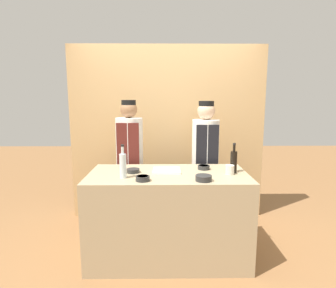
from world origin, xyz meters
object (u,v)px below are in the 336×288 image
Objects in this scene: cup_cream at (230,170)px; chef_left at (130,161)px; chef_right at (205,161)px; cutting_board at (167,171)px; sauce_bowl_yellow at (204,167)px; sauce_bowl_white at (143,178)px; sauce_bowl_brown at (204,178)px; bottle_clear at (123,165)px; bottle_soy at (234,161)px; sauce_bowl_orange at (133,170)px.

cup_cream is 0.06× the size of chef_left.
cutting_board is at bearing -130.42° from chef_right.
sauce_bowl_white is (-0.63, -0.42, 0.00)m from sauce_bowl_yellow.
sauce_bowl_brown is 0.53× the size of cutting_board.
sauce_bowl_white is 0.24m from bottle_clear.
sauce_bowl_brown is 0.38m from cup_cream.
chef_right is at bearing 108.77° from bottle_soy.
bottle_soy is 0.12m from cup_cream.
cup_cream is 0.06× the size of chef_right.
sauce_bowl_white is at bearing -162.04° from bottle_soy.
sauce_bowl_brown is 0.47× the size of bottle_clear.
chef_left reaches higher than sauce_bowl_yellow.
sauce_bowl_brown reaches higher than cutting_board.
cup_cream is at bearing -10.12° from cutting_board.
cup_cream is at bearing -40.07° from sauce_bowl_yellow.
cup_cream is at bearing -125.77° from bottle_soy.
sauce_bowl_yellow reaches higher than cutting_board.
sauce_bowl_orange is 0.35m from cutting_board.
sauce_bowl_yellow is at bearing 11.94° from cutting_board.
sauce_bowl_orange is 1.04× the size of sauce_bowl_yellow.
bottle_clear reaches higher than sauce_bowl_orange.
sauce_bowl_brown is at bearing -7.46° from bottle_clear.
cup_cream is 0.71m from chef_right.
bottle_clear is at bearing -87.44° from chef_left.
bottle_soy reaches higher than sauce_bowl_white.
bottle_clear reaches higher than sauce_bowl_white.
bottle_soy is 0.19× the size of chef_left.
sauce_bowl_white is 0.08× the size of chef_right.
bottle_soy is (0.93, 0.30, 0.09)m from sauce_bowl_white.
chef_left is at bearing 131.23° from sauce_bowl_brown.
bottle_soy is (1.12, 0.21, -0.01)m from bottle_clear.
cutting_board is at bearing 29.67° from bottle_clear.
sauce_bowl_orange is at bearing -179.71° from bottle_soy.
chef_right is (0.84, 0.62, -0.04)m from sauce_bowl_orange.
bottle_soy reaches higher than sauce_bowl_orange.
bottle_soy reaches higher than cup_cream.
cup_cream is (1.07, 0.13, -0.08)m from bottle_clear.
sauce_bowl_white is (-0.57, 0.01, -0.00)m from sauce_bowl_brown.
sauce_bowl_brown is at bearing -99.06° from chef_right.
cutting_board is at bearing 177.01° from bottle_soy.
cutting_board is (-0.41, -0.09, -0.01)m from sauce_bowl_yellow.
cup_cream is at bearing -32.07° from chef_left.
sauce_bowl_brown is 0.78m from bottle_clear.
sauce_bowl_orange reaches higher than cutting_board.
sauce_bowl_yellow is 0.90m from bottle_clear.
sauce_bowl_orange is 0.77m from sauce_bowl_yellow.
cup_cream is (0.87, 0.22, 0.02)m from sauce_bowl_white.
bottle_soy is 0.66m from chef_right.
bottle_clear reaches higher than sauce_bowl_brown.
cup_cream is at bearing 37.29° from sauce_bowl_brown.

